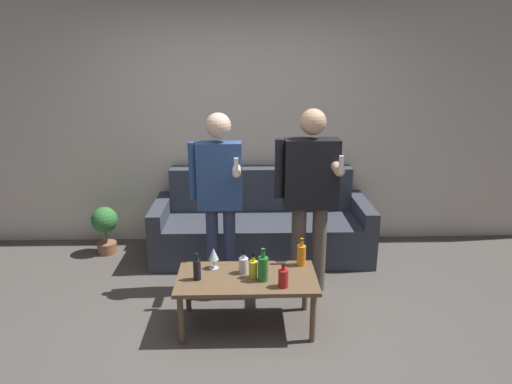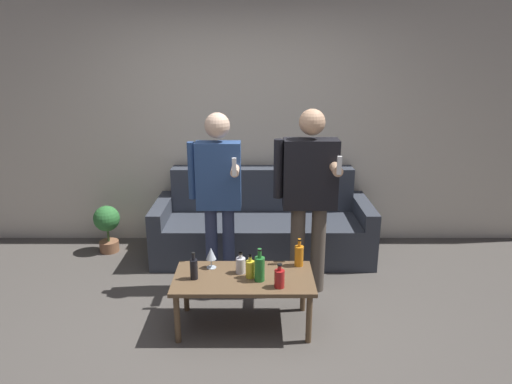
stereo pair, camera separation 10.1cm
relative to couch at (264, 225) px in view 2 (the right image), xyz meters
The scene contains 14 objects.
ground_plane 1.68m from the couch, 98.20° to the right, with size 16.00×16.00×0.00m, color #514C47.
wall_back 1.15m from the couch, 119.40° to the left, with size 8.00×0.06×2.70m.
couch is the anchor object (origin of this frame).
coffee_table 1.36m from the couch, 96.80° to the right, with size 1.05×0.53×0.42m.
bottle_orange 1.50m from the couch, 110.85° to the right, with size 0.06×0.06×0.21m.
bottle_green 1.43m from the couch, 91.69° to the right, with size 0.08×0.08×0.25m.
bottle_dark 1.53m from the couch, 86.23° to the right, with size 0.07×0.07×0.18m.
bottle_yellow 1.32m from the couch, 98.17° to the right, with size 0.07×0.07×0.17m.
bottle_red 1.21m from the couch, 76.91° to the right, with size 0.07×0.07×0.23m.
bottle_clear 1.38m from the couch, 94.70° to the right, with size 0.07×0.07×0.18m.
wine_glass_near 1.30m from the couch, 109.08° to the right, with size 0.08×0.08×0.17m.
person_standing_left 1.06m from the couch, 117.00° to the right, with size 0.44×0.40×1.57m.
person_standing_right 1.08m from the couch, 64.58° to the right, with size 0.53×0.43×1.61m.
potted_plant 1.63m from the couch, behind, with size 0.27×0.27×0.51m.
Camera 2 is at (0.17, -2.81, 2.03)m, focal length 32.00 mm.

